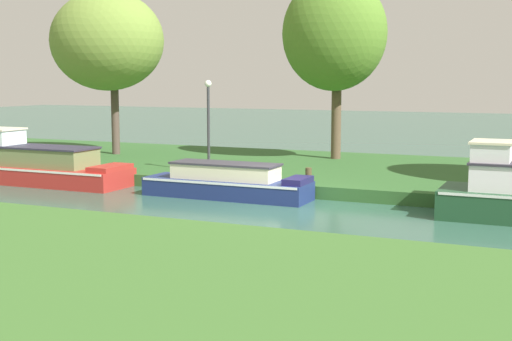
{
  "coord_description": "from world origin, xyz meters",
  "views": [
    {
      "loc": [
        7.18,
        -17.98,
        3.67
      ],
      "look_at": [
        -1.32,
        1.2,
        0.9
      ],
      "focal_mm": 49.02,
      "sensor_mm": 36.0,
      "label": 1
    }
  ],
  "objects_px": {
    "navy_narrowboat": "(228,183)",
    "willow_tree_left": "(107,41)",
    "willow_tree_centre": "(334,34)",
    "lamp_post": "(208,115)",
    "red_cruiser": "(35,166)",
    "mooring_post_near": "(308,176)"
  },
  "relations": [
    {
      "from": "navy_narrowboat",
      "to": "mooring_post_near",
      "type": "bearing_deg",
      "value": 26.46
    },
    {
      "from": "navy_narrowboat",
      "to": "willow_tree_centre",
      "type": "bearing_deg",
      "value": 83.42
    },
    {
      "from": "willow_tree_left",
      "to": "willow_tree_centre",
      "type": "distance_m",
      "value": 9.56
    },
    {
      "from": "navy_narrowboat",
      "to": "mooring_post_near",
      "type": "distance_m",
      "value": 2.52
    },
    {
      "from": "red_cruiser",
      "to": "willow_tree_left",
      "type": "relative_size",
      "value": 1.03
    },
    {
      "from": "navy_narrowboat",
      "to": "willow_tree_left",
      "type": "relative_size",
      "value": 0.76
    },
    {
      "from": "mooring_post_near",
      "to": "lamp_post",
      "type": "bearing_deg",
      "value": 163.04
    },
    {
      "from": "red_cruiser",
      "to": "mooring_post_near",
      "type": "xyz_separation_m",
      "value": [
        9.85,
        1.12,
        0.05
      ]
    },
    {
      "from": "mooring_post_near",
      "to": "navy_narrowboat",
      "type": "bearing_deg",
      "value": -153.54
    },
    {
      "from": "willow_tree_left",
      "to": "navy_narrowboat",
      "type": "bearing_deg",
      "value": -33.6
    },
    {
      "from": "navy_narrowboat",
      "to": "red_cruiser",
      "type": "relative_size",
      "value": 0.74
    },
    {
      "from": "navy_narrowboat",
      "to": "red_cruiser",
      "type": "distance_m",
      "value": 7.6
    },
    {
      "from": "willow_tree_centre",
      "to": "lamp_post",
      "type": "xyz_separation_m",
      "value": [
        -2.81,
        -5.4,
        -3.03
      ]
    },
    {
      "from": "red_cruiser",
      "to": "mooring_post_near",
      "type": "bearing_deg",
      "value": 6.49
    },
    {
      "from": "lamp_post",
      "to": "mooring_post_near",
      "type": "xyz_separation_m",
      "value": [
        4.16,
        -1.27,
        -1.74
      ]
    },
    {
      "from": "navy_narrowboat",
      "to": "willow_tree_left",
      "type": "distance_m",
      "value": 11.16
    },
    {
      "from": "willow_tree_centre",
      "to": "lamp_post",
      "type": "relative_size",
      "value": 2.28
    },
    {
      "from": "willow_tree_centre",
      "to": "lamp_post",
      "type": "bearing_deg",
      "value": -117.49
    },
    {
      "from": "lamp_post",
      "to": "willow_tree_left",
      "type": "bearing_deg",
      "value": 153.79
    },
    {
      "from": "willow_tree_left",
      "to": "mooring_post_near",
      "type": "bearing_deg",
      "value": -22.74
    },
    {
      "from": "willow_tree_left",
      "to": "willow_tree_centre",
      "type": "xyz_separation_m",
      "value": [
        9.3,
        2.21,
        0.19
      ]
    },
    {
      "from": "navy_narrowboat",
      "to": "lamp_post",
      "type": "height_order",
      "value": "lamp_post"
    }
  ]
}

